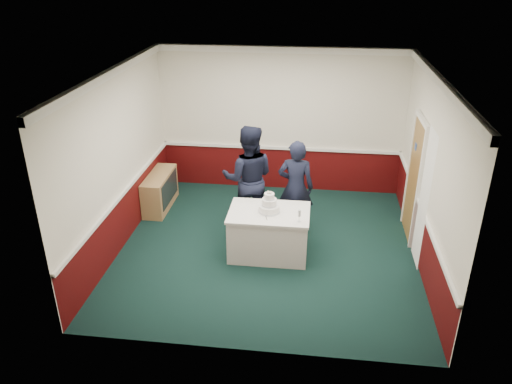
# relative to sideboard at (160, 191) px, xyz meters

# --- Properties ---
(ground) EXTENTS (5.00, 5.00, 0.00)m
(ground) POSITION_rel_sideboard_xyz_m (2.28, -1.28, -0.35)
(ground) COLOR black
(ground) RESTS_ON ground
(room_shell) EXTENTS (5.00, 5.00, 3.00)m
(room_shell) POSITION_rel_sideboard_xyz_m (2.36, -0.67, 1.62)
(room_shell) COLOR silver
(room_shell) RESTS_ON ground
(sideboard) EXTENTS (0.41, 1.20, 0.70)m
(sideboard) POSITION_rel_sideboard_xyz_m (0.00, 0.00, 0.00)
(sideboard) COLOR #9B7E4B
(sideboard) RESTS_ON ground
(cake_table) EXTENTS (1.32, 0.92, 0.79)m
(cake_table) POSITION_rel_sideboard_xyz_m (2.31, -1.45, 0.05)
(cake_table) COLOR white
(cake_table) RESTS_ON ground
(wedding_cake) EXTENTS (0.35, 0.35, 0.36)m
(wedding_cake) POSITION_rel_sideboard_xyz_m (2.31, -1.45, 0.55)
(wedding_cake) COLOR white
(wedding_cake) RESTS_ON cake_table
(cake_knife) EXTENTS (0.08, 0.22, 0.00)m
(cake_knife) POSITION_rel_sideboard_xyz_m (2.28, -1.65, 0.44)
(cake_knife) COLOR silver
(cake_knife) RESTS_ON cake_table
(champagne_flute) EXTENTS (0.05, 0.05, 0.21)m
(champagne_flute) POSITION_rel_sideboard_xyz_m (2.81, -1.73, 0.58)
(champagne_flute) COLOR silver
(champagne_flute) RESTS_ON cake_table
(person_man) EXTENTS (1.01, 0.81, 1.96)m
(person_man) POSITION_rel_sideboard_xyz_m (1.85, -0.59, 0.63)
(person_man) COLOR black
(person_man) RESTS_ON ground
(person_woman) EXTENTS (0.66, 0.45, 1.74)m
(person_woman) POSITION_rel_sideboard_xyz_m (2.70, -0.64, 0.52)
(person_woman) COLOR black
(person_woman) RESTS_ON ground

